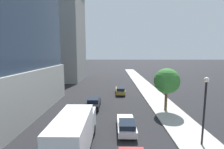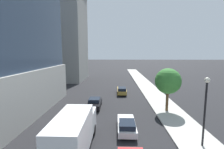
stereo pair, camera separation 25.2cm
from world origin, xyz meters
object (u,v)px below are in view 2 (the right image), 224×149
Objects in this scene: car_black at (94,103)px; car_gold at (122,90)px; box_truck at (75,132)px; car_white at (127,125)px; street_tree at (168,81)px; construction_building at (61,26)px; street_lamp at (206,102)px.

car_black is 0.96× the size of car_gold.
car_black is 0.57× the size of box_truck.
car_gold is at bearing 77.52° from box_truck.
car_black is 0.98× the size of car_white.
car_gold is at bearing 90.00° from car_white.
street_tree is 14.32m from box_truck.
car_black is at bearing -117.90° from car_gold.
construction_building is 43.39m from street_lamp.
car_white is (17.13, -31.99, -14.98)m from construction_building.
box_truck reaches higher than car_black.
box_truck is (-4.27, -19.29, 1.19)m from car_gold.
street_tree is 9.01m from car_white.
street_tree is (-0.42, 8.50, 0.22)m from street_lamp.
car_white is 0.58× the size of box_truck.
car_black is at bearing 90.00° from box_truck.
construction_building is 39.25m from car_white.
box_truck is (12.86, -35.99, -13.73)m from construction_building.
car_white is (4.27, -7.22, -0.03)m from car_black.
street_lamp is 1.01× the size of street_tree.
car_white is at bearing -90.00° from car_gold.
construction_building is 8.65× the size of car_black.
construction_building is at bearing 131.35° from street_tree.
car_black is at bearing 136.95° from street_lamp.
street_tree reaches higher than box_truck.
street_tree is (22.99, -26.13, -11.43)m from construction_building.
street_lamp is 1.25× the size of car_gold.
construction_building is 36.63m from street_tree.
car_gold is at bearing 62.10° from car_black.
car_white is (-5.86, -5.86, -3.54)m from street_tree.
car_white is at bearing -135.00° from street_tree.
car_black is (-10.55, 9.86, -3.29)m from street_lamp.
car_black is at bearing 172.35° from street_tree.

